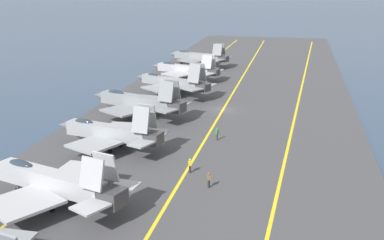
# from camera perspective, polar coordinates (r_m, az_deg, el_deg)

# --- Properties ---
(ground_plane) EXTENTS (2000.00, 2000.00, 0.00)m
(ground_plane) POSITION_cam_1_polar(r_m,az_deg,el_deg) (80.90, 3.69, 0.97)
(ground_plane) COLOR #2D425B
(carrier_deck) EXTENTS (209.33, 43.38, 0.40)m
(carrier_deck) POSITION_cam_1_polar(r_m,az_deg,el_deg) (80.85, 3.70, 1.11)
(carrier_deck) COLOR #424244
(carrier_deck) RESTS_ON ground
(deck_stripe_foul_line) EXTENTS (188.20, 9.27, 0.01)m
(deck_stripe_foul_line) POSITION_cam_1_polar(r_m,az_deg,el_deg) (79.97, 12.18, 0.74)
(deck_stripe_foul_line) COLOR yellow
(deck_stripe_foul_line) RESTS_ON carrier_deck
(deck_stripe_centerline) EXTENTS (188.40, 0.36, 0.01)m
(deck_stripe_centerline) POSITION_cam_1_polar(r_m,az_deg,el_deg) (80.80, 3.70, 1.25)
(deck_stripe_centerline) COLOR yellow
(deck_stripe_centerline) RESTS_ON carrier_deck
(deck_stripe_edge_line) EXTENTS (188.34, 5.29, 0.01)m
(deck_stripe_edge_line) POSITION_cam_1_polar(r_m,az_deg,el_deg) (83.34, -4.43, 1.71)
(deck_stripe_edge_line) COLOR yellow
(deck_stripe_edge_line) RESTS_ON carrier_deck
(parked_jet_second) EXTENTS (14.25, 17.33, 6.19)m
(parked_jet_second) POSITION_cam_1_polar(r_m,az_deg,el_deg) (48.57, -16.20, -7.01)
(parked_jet_second) COLOR #A8AAAF
(parked_jet_second) RESTS_ON carrier_deck
(parked_jet_third) EXTENTS (12.89, 15.49, 6.42)m
(parked_jet_third) POSITION_cam_1_polar(r_m,az_deg,el_deg) (62.23, -9.77, -1.40)
(parked_jet_third) COLOR #93999E
(parked_jet_third) RESTS_ON carrier_deck
(parked_jet_fourth) EXTENTS (13.43, 17.40, 6.49)m
(parked_jet_fourth) POSITION_cam_1_polar(r_m,az_deg,el_deg) (76.33, -6.43, 2.22)
(parked_jet_fourth) COLOR gray
(parked_jet_fourth) RESTS_ON carrier_deck
(parked_jet_fifth) EXTENTS (12.55, 17.13, 6.70)m
(parked_jet_fifth) POSITION_cam_1_polar(r_m,az_deg,el_deg) (89.78, -2.37, 4.51)
(parked_jet_fifth) COLOR gray
(parked_jet_fifth) RESTS_ON carrier_deck
(parked_jet_sixth) EXTENTS (11.96, 16.85, 5.84)m
(parked_jet_sixth) POSITION_cam_1_polar(r_m,az_deg,el_deg) (104.18, -0.79, 6.04)
(parked_jet_sixth) COLOR #A8AAAF
(parked_jet_sixth) RESTS_ON carrier_deck
(parked_jet_seventh) EXTENTS (12.33, 16.84, 5.96)m
(parked_jet_seventh) POSITION_cam_1_polar(r_m,az_deg,el_deg) (120.28, 0.79, 7.53)
(parked_jet_seventh) COLOR gray
(parked_jet_seventh) RESTS_ON carrier_deck
(crew_brown_vest) EXTENTS (0.33, 0.43, 1.69)m
(crew_brown_vest) POSITION_cam_1_polar(r_m,az_deg,el_deg) (50.87, 2.01, -7.04)
(crew_brown_vest) COLOR #232328
(crew_brown_vest) RESTS_ON carrier_deck
(crew_yellow_vest) EXTENTS (0.38, 0.45, 1.71)m
(crew_yellow_vest) POSITION_cam_1_polar(r_m,az_deg,el_deg) (54.53, -0.25, -5.35)
(crew_yellow_vest) COLOR #232328
(crew_yellow_vest) RESTS_ON carrier_deck
(crew_green_vest) EXTENTS (0.46, 0.40, 1.78)m
(crew_green_vest) POSITION_cam_1_polar(r_m,az_deg,el_deg) (65.31, 2.99, -1.58)
(crew_green_vest) COLOR #383328
(crew_green_vest) RESTS_ON carrier_deck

